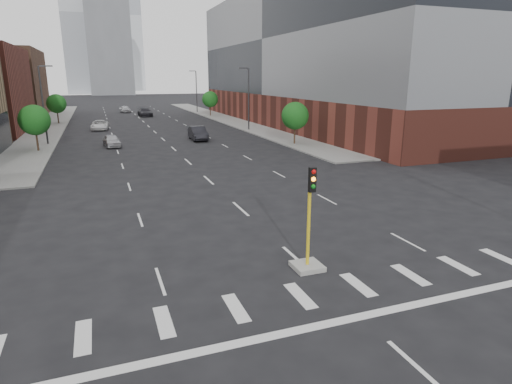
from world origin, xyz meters
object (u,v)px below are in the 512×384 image
car_mid_right (198,133)px  car_far_left (100,125)px  median_traffic_signal (308,247)px  car_deep_right (145,112)px  car_distant (125,109)px  car_near_left (112,141)px

car_mid_right → car_far_left: car_mid_right is taller
car_mid_right → car_far_left: size_ratio=1.01×
car_mid_right → car_far_left: 19.56m
median_traffic_signal → car_far_left: size_ratio=0.85×
median_traffic_signal → car_deep_right: median_traffic_signal is taller
car_far_left → car_deep_right: car_deep_right is taller
car_far_left → car_deep_right: size_ratio=0.89×
car_mid_right → car_distant: (-5.80, 48.02, -0.08)m
median_traffic_signal → car_far_left: bearing=97.8°
car_near_left → car_deep_right: (7.94, 38.63, 0.13)m
car_deep_right → car_near_left: bearing=-105.7°
car_near_left → car_far_left: size_ratio=0.81×
car_deep_right → car_mid_right: bearing=-90.0°
car_mid_right → car_near_left: bearing=-168.5°
median_traffic_signal → car_mid_right: size_ratio=0.85×
median_traffic_signal → car_mid_right: bearing=83.9°
median_traffic_signal → car_distant: bearing=91.1°
median_traffic_signal → car_far_left: (-7.47, 54.57, -0.26)m
car_near_left → car_far_left: bearing=87.2°
car_far_left → car_distant: size_ratio=1.12×
car_near_left → car_far_left: (-1.04, 17.63, 0.01)m
median_traffic_signal → car_distant: (-1.68, 86.83, -0.19)m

